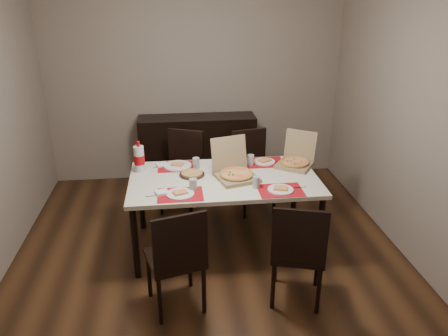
{
  "coord_description": "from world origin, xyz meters",
  "views": [
    {
      "loc": [
        -0.29,
        -3.64,
        2.45
      ],
      "look_at": [
        0.16,
        0.16,
        0.85
      ],
      "focal_mm": 35.0,
      "sensor_mm": 36.0,
      "label": 1
    }
  ],
  "objects_px": {
    "chair_near_right": "(298,250)",
    "chair_far_left": "(183,167)",
    "sideboard": "(198,150)",
    "pizza_box_center": "(235,172)",
    "dining_table": "(224,184)",
    "soda_bottle": "(139,159)",
    "dip_bowl": "(228,170)",
    "chair_near_left": "(177,256)",
    "chair_far_right": "(252,167)"
  },
  "relations": [
    {
      "from": "soda_bottle",
      "to": "sideboard",
      "type": "bearing_deg",
      "value": 64.65
    },
    {
      "from": "chair_near_right",
      "to": "chair_far_left",
      "type": "bearing_deg",
      "value": 115.32
    },
    {
      "from": "sideboard",
      "to": "chair_near_right",
      "type": "xyz_separation_m",
      "value": [
        0.64,
        -2.55,
        0.06
      ]
    },
    {
      "from": "dining_table",
      "to": "soda_bottle",
      "type": "height_order",
      "value": "soda_bottle"
    },
    {
      "from": "pizza_box_center",
      "to": "soda_bottle",
      "type": "relative_size",
      "value": 1.54
    },
    {
      "from": "dining_table",
      "to": "chair_near_left",
      "type": "bearing_deg",
      "value": -117.41
    },
    {
      "from": "chair_near_right",
      "to": "dip_bowl",
      "type": "height_order",
      "value": "chair_near_right"
    },
    {
      "from": "chair_far_left",
      "to": "sideboard",
      "type": "bearing_deg",
      "value": 73.58
    },
    {
      "from": "chair_near_left",
      "to": "soda_bottle",
      "type": "height_order",
      "value": "soda_bottle"
    },
    {
      "from": "dining_table",
      "to": "chair_far_right",
      "type": "relative_size",
      "value": 1.94
    },
    {
      "from": "dining_table",
      "to": "soda_bottle",
      "type": "xyz_separation_m",
      "value": [
        -0.81,
        0.25,
        0.2
      ]
    },
    {
      "from": "soda_bottle",
      "to": "pizza_box_center",
      "type": "bearing_deg",
      "value": -16.03
    },
    {
      "from": "chair_near_left",
      "to": "pizza_box_center",
      "type": "relative_size",
      "value": 1.92
    },
    {
      "from": "sideboard",
      "to": "chair_far_left",
      "type": "distance_m",
      "value": 0.77
    },
    {
      "from": "sideboard",
      "to": "chair_far_right",
      "type": "xyz_separation_m",
      "value": [
        0.58,
        -0.81,
        0.06
      ]
    },
    {
      "from": "chair_near_right",
      "to": "chair_far_right",
      "type": "xyz_separation_m",
      "value": [
        -0.06,
        1.74,
        0.0
      ]
    },
    {
      "from": "chair_near_left",
      "to": "chair_near_right",
      "type": "relative_size",
      "value": 1.0
    },
    {
      "from": "chair_far_right",
      "to": "dip_bowl",
      "type": "xyz_separation_m",
      "value": [
        -0.36,
        -0.64,
        0.25
      ]
    },
    {
      "from": "chair_near_right",
      "to": "dip_bowl",
      "type": "distance_m",
      "value": 1.2
    },
    {
      "from": "chair_near_left",
      "to": "dip_bowl",
      "type": "relative_size",
      "value": 8.04
    },
    {
      "from": "chair_near_right",
      "to": "soda_bottle",
      "type": "distance_m",
      "value": 1.79
    },
    {
      "from": "pizza_box_center",
      "to": "sideboard",
      "type": "bearing_deg",
      "value": 99.26
    },
    {
      "from": "chair_near_left",
      "to": "chair_far_left",
      "type": "xyz_separation_m",
      "value": [
        0.1,
        1.8,
        0.0
      ]
    },
    {
      "from": "chair_far_right",
      "to": "soda_bottle",
      "type": "xyz_separation_m",
      "value": [
        -1.23,
        -0.55,
        0.37
      ]
    },
    {
      "from": "dip_bowl",
      "to": "pizza_box_center",
      "type": "bearing_deg",
      "value": -75.45
    },
    {
      "from": "chair_near_right",
      "to": "chair_far_left",
      "type": "xyz_separation_m",
      "value": [
        -0.86,
        1.82,
        0.0
      ]
    },
    {
      "from": "sideboard",
      "to": "chair_far_left",
      "type": "bearing_deg",
      "value": -106.42
    },
    {
      "from": "chair_far_right",
      "to": "chair_near_right",
      "type": "bearing_deg",
      "value": -87.92
    },
    {
      "from": "sideboard",
      "to": "soda_bottle",
      "type": "bearing_deg",
      "value": -115.35
    },
    {
      "from": "chair_far_left",
      "to": "pizza_box_center",
      "type": "height_order",
      "value": "pizza_box_center"
    },
    {
      "from": "chair_near_right",
      "to": "dip_bowl",
      "type": "relative_size",
      "value": 8.04
    },
    {
      "from": "chair_far_left",
      "to": "dip_bowl",
      "type": "relative_size",
      "value": 8.04
    },
    {
      "from": "sideboard",
      "to": "chair_far_right",
      "type": "bearing_deg",
      "value": -54.49
    },
    {
      "from": "chair_near_right",
      "to": "dining_table",
      "type": "bearing_deg",
      "value": 117.27
    },
    {
      "from": "dip_bowl",
      "to": "soda_bottle",
      "type": "xyz_separation_m",
      "value": [
        -0.87,
        0.09,
        0.12
      ]
    },
    {
      "from": "soda_bottle",
      "to": "dining_table",
      "type": "bearing_deg",
      "value": -17.13
    },
    {
      "from": "sideboard",
      "to": "chair_far_right",
      "type": "distance_m",
      "value": 1.0
    },
    {
      "from": "dining_table",
      "to": "soda_bottle",
      "type": "distance_m",
      "value": 0.87
    },
    {
      "from": "dining_table",
      "to": "chair_near_right",
      "type": "distance_m",
      "value": 1.07
    },
    {
      "from": "chair_near_left",
      "to": "chair_far_right",
      "type": "bearing_deg",
      "value": 62.44
    },
    {
      "from": "pizza_box_center",
      "to": "chair_near_left",
      "type": "bearing_deg",
      "value": -122.69
    },
    {
      "from": "dining_table",
      "to": "pizza_box_center",
      "type": "relative_size",
      "value": 3.72
    },
    {
      "from": "dining_table",
      "to": "pizza_box_center",
      "type": "xyz_separation_m",
      "value": [
        0.1,
        -0.01,
        0.12
      ]
    },
    {
      "from": "chair_near_left",
      "to": "chair_near_right",
      "type": "xyz_separation_m",
      "value": [
        0.96,
        -0.02,
        0.0
      ]
    },
    {
      "from": "sideboard",
      "to": "chair_far_left",
      "type": "height_order",
      "value": "chair_far_left"
    },
    {
      "from": "dip_bowl",
      "to": "chair_far_left",
      "type": "bearing_deg",
      "value": 121.16
    },
    {
      "from": "dip_bowl",
      "to": "chair_near_right",
      "type": "bearing_deg",
      "value": -68.88
    },
    {
      "from": "sideboard",
      "to": "pizza_box_center",
      "type": "distance_m",
      "value": 1.69
    },
    {
      "from": "sideboard",
      "to": "dining_table",
      "type": "height_order",
      "value": "sideboard"
    },
    {
      "from": "sideboard",
      "to": "dip_bowl",
      "type": "bearing_deg",
      "value": -81.37
    }
  ]
}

